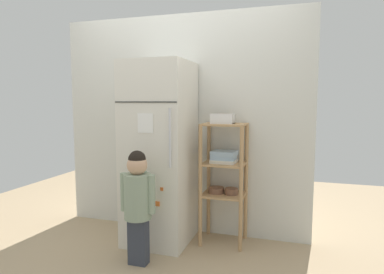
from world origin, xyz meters
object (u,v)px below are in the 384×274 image
(fruit_bin, at_px, (222,119))
(pantry_shelf_unit, at_px, (224,170))
(child_standing, at_px, (138,196))
(refrigerator, at_px, (160,153))

(fruit_bin, bearing_deg, pantry_shelf_unit, 26.39)
(pantry_shelf_unit, bearing_deg, child_standing, -132.29)
(child_standing, xyz_separation_m, fruit_bin, (0.57, 0.63, 0.61))
(refrigerator, distance_m, fruit_bin, 0.68)
(pantry_shelf_unit, relative_size, fruit_bin, 5.53)
(refrigerator, distance_m, pantry_shelf_unit, 0.63)
(pantry_shelf_unit, height_order, fruit_bin, fruit_bin)
(refrigerator, height_order, child_standing, refrigerator)
(child_standing, distance_m, fruit_bin, 1.04)
(refrigerator, height_order, pantry_shelf_unit, refrigerator)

